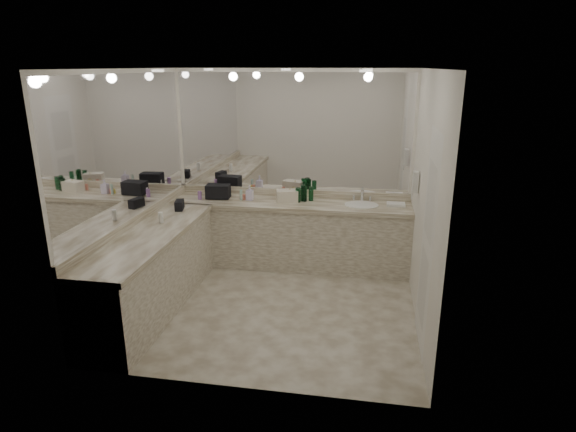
% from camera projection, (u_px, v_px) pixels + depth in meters
% --- Properties ---
extents(floor, '(3.20, 3.20, 0.00)m').
position_uv_depth(floor, '(272.00, 305.00, 5.53)').
color(floor, beige).
rests_on(floor, ground).
extents(ceiling, '(3.20, 3.20, 0.00)m').
position_uv_depth(ceiling, '(270.00, 69.00, 4.75)').
color(ceiling, white).
rests_on(ceiling, floor).
extents(wall_back, '(3.20, 0.02, 2.60)m').
position_uv_depth(wall_back, '(293.00, 168.00, 6.55)').
color(wall_back, silver).
rests_on(wall_back, floor).
extents(wall_left, '(0.02, 3.00, 2.60)m').
position_uv_depth(wall_left, '(131.00, 190.00, 5.39)').
color(wall_left, silver).
rests_on(wall_left, floor).
extents(wall_right, '(0.02, 3.00, 2.60)m').
position_uv_depth(wall_right, '(425.00, 203.00, 4.88)').
color(wall_right, silver).
rests_on(wall_right, floor).
extents(vanity_back_base, '(3.20, 0.60, 0.84)m').
position_uv_depth(vanity_back_base, '(289.00, 236.00, 6.53)').
color(vanity_back_base, silver).
rests_on(vanity_back_base, floor).
extents(vanity_back_top, '(3.20, 0.64, 0.06)m').
position_uv_depth(vanity_back_top, '(289.00, 204.00, 6.39)').
color(vanity_back_top, beige).
rests_on(vanity_back_top, vanity_back_base).
extents(vanity_left_base, '(0.60, 2.40, 0.84)m').
position_uv_depth(vanity_left_base, '(152.00, 274.00, 5.33)').
color(vanity_left_base, silver).
rests_on(vanity_left_base, floor).
extents(vanity_left_top, '(0.64, 2.42, 0.06)m').
position_uv_depth(vanity_left_top, '(149.00, 236.00, 5.19)').
color(vanity_left_top, beige).
rests_on(vanity_left_top, vanity_left_base).
extents(backsplash_back, '(3.20, 0.04, 0.10)m').
position_uv_depth(backsplash_back, '(293.00, 193.00, 6.63)').
color(backsplash_back, beige).
rests_on(backsplash_back, vanity_back_top).
extents(backsplash_left, '(0.04, 3.00, 0.10)m').
position_uv_depth(backsplash_left, '(136.00, 219.00, 5.49)').
color(backsplash_left, beige).
rests_on(backsplash_left, vanity_left_top).
extents(mirror_back, '(3.12, 0.01, 1.55)m').
position_uv_depth(mirror_back, '(293.00, 133.00, 6.40)').
color(mirror_back, white).
rests_on(mirror_back, wall_back).
extents(mirror_left, '(0.01, 2.92, 1.55)m').
position_uv_depth(mirror_left, '(128.00, 147.00, 5.25)').
color(mirror_left, white).
rests_on(mirror_left, wall_left).
extents(sink, '(0.44, 0.44, 0.03)m').
position_uv_depth(sink, '(361.00, 205.00, 6.24)').
color(sink, white).
rests_on(sink, vanity_back_top).
extents(faucet, '(0.24, 0.16, 0.14)m').
position_uv_depth(faucet, '(362.00, 196.00, 6.41)').
color(faucet, silver).
rests_on(faucet, vanity_back_top).
extents(wall_phone, '(0.06, 0.10, 0.24)m').
position_uv_depth(wall_phone, '(415.00, 182.00, 5.53)').
color(wall_phone, white).
rests_on(wall_phone, wall_right).
extents(door, '(0.02, 0.82, 2.10)m').
position_uv_depth(door, '(427.00, 243.00, 4.49)').
color(door, white).
rests_on(door, wall_right).
extents(black_toiletry_bag, '(0.33, 0.22, 0.18)m').
position_uv_depth(black_toiletry_bag, '(218.00, 192.00, 6.52)').
color(black_toiletry_bag, black).
rests_on(black_toiletry_bag, vanity_back_top).
extents(black_bag_spill, '(0.14, 0.23, 0.11)m').
position_uv_depth(black_bag_spill, '(179.00, 205.00, 6.02)').
color(black_bag_spill, black).
rests_on(black_bag_spill, vanity_left_top).
extents(cream_cosmetic_case, '(0.31, 0.24, 0.16)m').
position_uv_depth(cream_cosmetic_case, '(287.00, 196.00, 6.38)').
color(cream_cosmetic_case, beige).
rests_on(cream_cosmetic_case, vanity_back_top).
extents(hand_towel, '(0.23, 0.15, 0.04)m').
position_uv_depth(hand_towel, '(396.00, 204.00, 6.19)').
color(hand_towel, white).
rests_on(hand_towel, vanity_back_top).
extents(lotion_left, '(0.05, 0.05, 0.13)m').
position_uv_depth(lotion_left, '(161.00, 218.00, 5.50)').
color(lotion_left, white).
rests_on(lotion_left, vanity_left_top).
extents(soap_bottle_a, '(0.09, 0.09, 0.18)m').
position_uv_depth(soap_bottle_a, '(227.00, 191.00, 6.57)').
color(soap_bottle_a, beige).
rests_on(soap_bottle_a, vanity_back_top).
extents(soap_bottle_b, '(0.09, 0.09, 0.20)m').
position_uv_depth(soap_bottle_b, '(250.00, 193.00, 6.44)').
color(soap_bottle_b, silver).
rests_on(soap_bottle_b, vanity_back_top).
extents(soap_bottle_c, '(0.14, 0.14, 0.17)m').
position_uv_depth(soap_bottle_c, '(290.00, 195.00, 6.42)').
color(soap_bottle_c, '#D5C385').
rests_on(soap_bottle_c, vanity_back_top).
extents(green_bottle_0, '(0.07, 0.07, 0.19)m').
position_uv_depth(green_bottle_0, '(298.00, 195.00, 6.35)').
color(green_bottle_0, '#14562A').
rests_on(green_bottle_0, vanity_back_top).
extents(green_bottle_1, '(0.06, 0.06, 0.20)m').
position_uv_depth(green_bottle_1, '(305.00, 194.00, 6.38)').
color(green_bottle_1, '#14562A').
rests_on(green_bottle_1, vanity_back_top).
extents(green_bottle_2, '(0.06, 0.06, 0.19)m').
position_uv_depth(green_bottle_2, '(311.00, 194.00, 6.41)').
color(green_bottle_2, '#14562A').
rests_on(green_bottle_2, vanity_back_top).
extents(green_bottle_3, '(0.06, 0.06, 0.22)m').
position_uv_depth(green_bottle_3, '(303.00, 193.00, 6.39)').
color(green_bottle_3, '#14562A').
rests_on(green_bottle_3, vanity_back_top).
extents(amenity_bottle_0, '(0.05, 0.05, 0.06)m').
position_uv_depth(amenity_bottle_0, '(242.00, 197.00, 6.50)').
color(amenity_bottle_0, '#F2D84C').
rests_on(amenity_bottle_0, vanity_back_top).
extents(amenity_bottle_1, '(0.07, 0.07, 0.10)m').
position_uv_depth(amenity_bottle_1, '(210.00, 194.00, 6.60)').
color(amenity_bottle_1, white).
rests_on(amenity_bottle_1, vanity_back_top).
extents(amenity_bottle_2, '(0.05, 0.05, 0.11)m').
position_uv_depth(amenity_bottle_2, '(200.00, 195.00, 6.49)').
color(amenity_bottle_2, '#9966B2').
rests_on(amenity_bottle_2, vanity_back_top).
extents(amenity_bottle_3, '(0.04, 0.04, 0.14)m').
position_uv_depth(amenity_bottle_3, '(241.00, 195.00, 6.45)').
color(amenity_bottle_3, silver).
rests_on(amenity_bottle_3, vanity_back_top).
extents(amenity_bottle_4, '(0.06, 0.06, 0.07)m').
position_uv_depth(amenity_bottle_4, '(244.00, 197.00, 6.48)').
color(amenity_bottle_4, '#E57F66').
rests_on(amenity_bottle_4, vanity_back_top).
extents(amenity_bottle_5, '(0.05, 0.05, 0.09)m').
position_uv_depth(amenity_bottle_5, '(279.00, 195.00, 6.53)').
color(amenity_bottle_5, '#E57F66').
rests_on(amenity_bottle_5, vanity_back_top).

